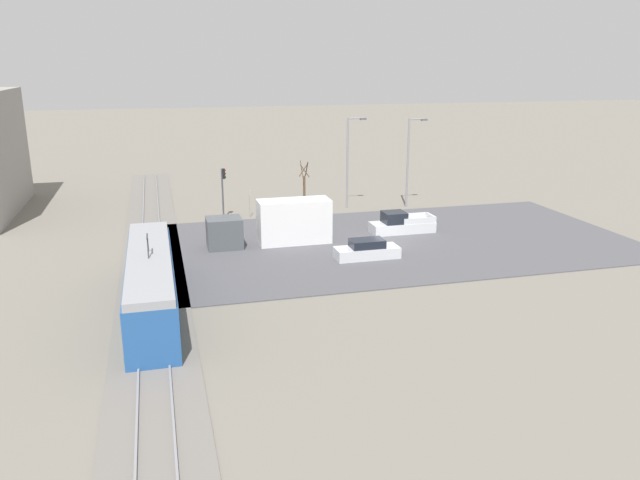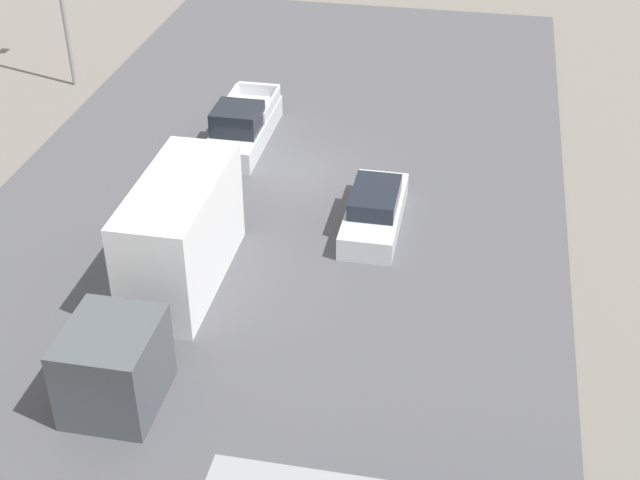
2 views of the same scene
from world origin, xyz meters
name	(u,v)px [view 2 (image 2 of 2)]	position (x,y,z in m)	size (l,w,h in m)	color
ground_plane	(290,173)	(0.00, 0.00, 0.00)	(320.00, 320.00, 0.00)	slate
road_surface	(290,172)	(0.00, 0.00, 0.04)	(20.60, 39.37, 0.08)	#4C4C51
box_truck	(167,261)	(1.69, 8.86, 1.70)	(2.34, 9.85, 3.52)	#4C5156
pickup_truck	(242,127)	(2.39, -2.01, 0.77)	(1.96, 5.49, 1.83)	silver
sedan_car_0	(374,210)	(-3.72, 3.17, 0.66)	(1.82, 4.80, 1.42)	silver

